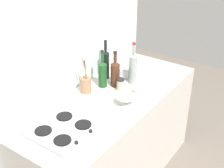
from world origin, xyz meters
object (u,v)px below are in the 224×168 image
(plate_stack, at_px, (128,69))
(condiment_jar_front, at_px, (120,84))
(wine_bottle_mid_left, at_px, (133,67))
(utensil_crock, at_px, (86,84))
(wine_bottle_mid_right, at_px, (115,73))
(wine_bottle_rightmost, at_px, (106,63))
(butter_dish, at_px, (144,88))
(stovetop_hob, at_px, (64,129))
(wine_bottle_leftmost, at_px, (102,73))
(mixing_bowl, at_px, (126,100))

(plate_stack, height_order, condiment_jar_front, condiment_jar_front)
(wine_bottle_mid_left, distance_m, utensil_crock, 0.44)
(wine_bottle_mid_left, xyz_separation_m, wine_bottle_mid_right, (-0.13, 0.10, -0.02))
(wine_bottle_rightmost, distance_m, condiment_jar_front, 0.28)
(wine_bottle_mid_left, xyz_separation_m, butter_dish, (-0.08, -0.17, -0.11))
(stovetop_hob, height_order, condiment_jar_front, condiment_jar_front)
(stovetop_hob, distance_m, plate_stack, 1.01)
(butter_dish, relative_size, utensil_crock, 0.51)
(wine_bottle_leftmost, relative_size, butter_dish, 2.07)
(plate_stack, xyz_separation_m, wine_bottle_rightmost, (-0.18, 0.12, 0.10))
(stovetop_hob, distance_m, wine_bottle_leftmost, 0.70)
(stovetop_hob, relative_size, utensil_crock, 1.30)
(plate_stack, bearing_deg, butter_dish, -124.86)
(wine_bottle_leftmost, height_order, wine_bottle_mid_right, wine_bottle_leftmost)
(plate_stack, xyz_separation_m, condiment_jar_front, (-0.30, -0.12, 0.01))
(mixing_bowl, distance_m, condiment_jar_front, 0.23)
(wine_bottle_leftmost, xyz_separation_m, mixing_bowl, (-0.13, -0.33, -0.09))
(wine_bottle_leftmost, height_order, utensil_crock, wine_bottle_leftmost)
(wine_bottle_mid_right, height_order, utensil_crock, utensil_crock)
(mixing_bowl, relative_size, condiment_jar_front, 1.49)
(mixing_bowl, xyz_separation_m, butter_dish, (0.26, -0.02, -0.00))
(mixing_bowl, bearing_deg, wine_bottle_leftmost, 67.82)
(condiment_jar_front, bearing_deg, butter_dish, -63.49)
(wine_bottle_mid_right, relative_size, mixing_bowl, 2.00)
(utensil_crock, bearing_deg, stovetop_hob, -156.83)
(mixing_bowl, xyz_separation_m, condiment_jar_front, (0.17, 0.16, 0.02))
(plate_stack, height_order, utensil_crock, utensil_crock)
(plate_stack, bearing_deg, wine_bottle_mid_left, -133.20)
(stovetop_hob, bearing_deg, wine_bottle_mid_left, -0.86)
(utensil_crock, height_order, condiment_jar_front, utensil_crock)
(stovetop_hob, distance_m, condiment_jar_front, 0.70)
(plate_stack, relative_size, butter_dish, 1.46)
(stovetop_hob, height_order, wine_bottle_leftmost, wine_bottle_leftmost)
(mixing_bowl, bearing_deg, utensil_crock, 94.75)
(wine_bottle_mid_left, bearing_deg, wine_bottle_mid_right, 144.03)
(utensil_crock, bearing_deg, mixing_bowl, -85.25)
(mixing_bowl, distance_m, utensil_crock, 0.38)
(utensil_crock, bearing_deg, plate_stack, -10.92)
(mixing_bowl, distance_m, butter_dish, 0.26)
(utensil_crock, bearing_deg, butter_dish, -54.14)
(stovetop_hob, relative_size, plate_stack, 1.75)
(wine_bottle_leftmost, distance_m, wine_bottle_mid_right, 0.11)
(wine_bottle_mid_left, height_order, butter_dish, wine_bottle_mid_left)
(mixing_bowl, xyz_separation_m, utensil_crock, (-0.03, 0.38, 0.04))
(wine_bottle_leftmost, height_order, wine_bottle_rightmost, wine_bottle_rightmost)
(wine_bottle_leftmost, bearing_deg, utensil_crock, 162.17)
(mixing_bowl, bearing_deg, stovetop_hob, 163.30)
(stovetop_hob, xyz_separation_m, wine_bottle_mid_right, (0.75, 0.08, 0.11))
(wine_bottle_rightmost, xyz_separation_m, mixing_bowl, (-0.28, -0.40, -0.10))
(mixing_bowl, bearing_deg, condiment_jar_front, 44.58)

